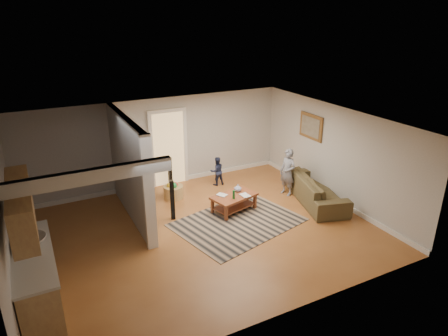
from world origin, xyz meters
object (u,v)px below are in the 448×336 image
(speaker_left, at_px, (172,200))
(child, at_px, (286,194))
(speaker_right, at_px, (170,172))
(sofa, at_px, (315,201))
(toddler, at_px, (217,185))
(toy_basket, at_px, (173,191))
(coffee_table, at_px, (234,198))
(tv_console, at_px, (134,181))

(speaker_left, height_order, child, speaker_left)
(speaker_right, bearing_deg, speaker_left, -119.40)
(sofa, height_order, toddler, toddler)
(sofa, bearing_deg, toy_basket, 76.24)
(speaker_right, bearing_deg, toy_basket, -115.15)
(child, bearing_deg, coffee_table, -97.29)
(child, height_order, toddler, child)
(sofa, relative_size, speaker_left, 2.31)
(coffee_table, relative_size, child, 0.94)
(speaker_right, bearing_deg, sofa, -51.23)
(tv_console, xyz_separation_m, toddler, (2.40, 0.04, -0.60))
(tv_console, distance_m, toy_basket, 1.08)
(child, bearing_deg, tv_console, -123.93)
(sofa, bearing_deg, speaker_left, 94.16)
(speaker_left, height_order, toddler, speaker_left)
(tv_console, bearing_deg, speaker_left, -80.57)
(sofa, height_order, tv_console, tv_console)
(coffee_table, distance_m, speaker_right, 2.29)
(tv_console, height_order, toddler, tv_console)
(speaker_right, bearing_deg, child, -46.95)
(tv_console, bearing_deg, speaker_right, 9.69)
(speaker_left, distance_m, speaker_right, 1.91)
(coffee_table, xyz_separation_m, toddler, (0.33, 1.64, -0.33))
(child, xyz_separation_m, toddler, (-1.40, 1.45, 0.00))
(sofa, height_order, speaker_left, speaker_left)
(speaker_left, relative_size, speaker_right, 1.13)
(sofa, xyz_separation_m, coffee_table, (-2.16, 0.49, 0.33))
(speaker_right, relative_size, toddler, 1.06)
(toy_basket, bearing_deg, child, -22.87)
(toy_basket, xyz_separation_m, child, (2.82, -1.19, -0.19))
(coffee_table, xyz_separation_m, toy_basket, (-1.09, 1.38, -0.14))
(sofa, distance_m, coffee_table, 2.24)
(coffee_table, relative_size, speaker_right, 1.37)
(coffee_table, distance_m, toddler, 1.70)
(tv_console, relative_size, toy_basket, 2.13)
(coffee_table, distance_m, speaker_left, 1.55)
(coffee_table, height_order, toy_basket, coffee_table)
(tv_console, height_order, speaker_right, tv_console)
(tv_console, relative_size, child, 0.86)
(toy_basket, xyz_separation_m, toddler, (1.42, 0.26, -0.19))
(coffee_table, xyz_separation_m, tv_console, (-2.07, 1.60, 0.27))
(speaker_left, relative_size, toddler, 1.20)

